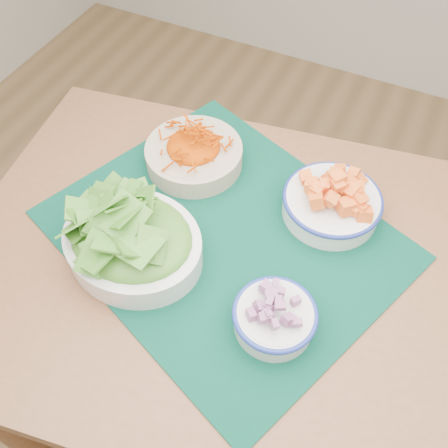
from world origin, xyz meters
name	(u,v)px	position (x,y,z in m)	size (l,w,h in m)	color
table	(256,297)	(-0.06, 0.32, 0.64)	(1.21, 0.90, 0.75)	brown
placemat	(224,234)	(-0.15, 0.35, 0.75)	(0.60, 0.49, 0.00)	black
carrot_bowl	(194,150)	(-0.28, 0.49, 0.79)	(0.26, 0.26, 0.08)	tan
squash_bowl	(333,198)	(0.01, 0.49, 0.80)	(0.23, 0.23, 0.09)	white
lettuce_bowl	(131,237)	(-0.27, 0.24, 0.81)	(0.27, 0.23, 0.12)	silver
onion_bowl	(275,316)	(0.00, 0.22, 0.79)	(0.15, 0.15, 0.07)	silver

